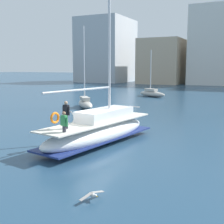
{
  "coord_description": "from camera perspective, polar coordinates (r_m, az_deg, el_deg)",
  "views": [
    {
      "loc": [
        9.36,
        -15.63,
        4.94
      ],
      "look_at": [
        0.33,
        2.82,
        1.8
      ],
      "focal_mm": 47.62,
      "sensor_mm": 36.0,
      "label": 1
    }
  ],
  "objects": [
    {
      "name": "ground_plane",
      "position": [
        18.87,
        -4.71,
        -6.51
      ],
      "size": [
        400.0,
        400.0,
        0.0
      ],
      "primitive_type": "plane",
      "color": "navy"
    },
    {
      "name": "main_sailboat",
      "position": [
        19.25,
        -2.49,
        -3.39
      ],
      "size": [
        4.02,
        9.87,
        13.58
      ],
      "color": "white",
      "rests_on": "ground"
    },
    {
      "name": "moored_sloop_near",
      "position": [
        49.75,
        7.68,
        3.6
      ],
      "size": [
        5.67,
        3.87,
        7.64
      ],
      "color": "#B7B2A8",
      "rests_on": "ground"
    },
    {
      "name": "moored_cutter_left",
      "position": [
        35.95,
        -5.17,
        1.77
      ],
      "size": [
        4.75,
        5.12,
        9.7
      ],
      "color": "#B7B2A8",
      "rests_on": "ground"
    },
    {
      "name": "seagull",
      "position": [
        11.5,
        -3.8,
        -15.56
      ],
      "size": [
        0.53,
        1.14,
        0.17
      ],
      "color": "silver",
      "rests_on": "ground"
    },
    {
      "name": "waterfront_buildings",
      "position": [
        89.9,
        20.49,
        11.71
      ],
      "size": [
        84.53,
        19.49,
        26.66
      ],
      "color": "#B2B7BC",
      "rests_on": "ground"
    }
  ]
}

